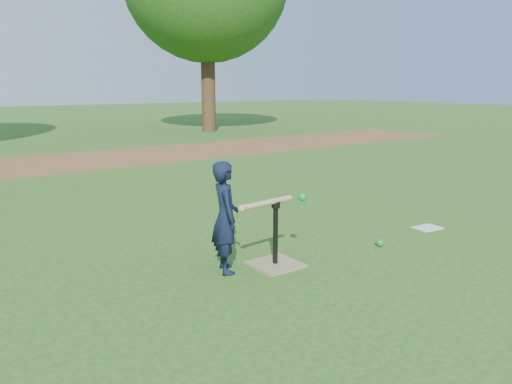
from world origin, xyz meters
TOP-DOWN VIEW (x-y plane):
  - ground at (0.00, 0.00)m, footprint 80.00×80.00m
  - dirt_strip at (0.00, 7.50)m, footprint 24.00×3.00m
  - child at (-0.74, -0.04)m, footprint 0.36×0.43m
  - wiffle_ball_ground at (0.94, -0.41)m, footprint 0.08×0.08m
  - clipboard at (1.92, -0.32)m, footprint 0.33×0.27m
  - batting_tee at (-0.29, -0.20)m, footprint 0.44×0.44m
  - swing_action at (-0.36, -0.23)m, footprint 0.74×0.16m

SIDE VIEW (x-z plane):
  - ground at x=0.00m, z-range 0.00..0.00m
  - dirt_strip at x=0.00m, z-range 0.00..0.01m
  - clipboard at x=1.92m, z-range 0.00..0.01m
  - wiffle_ball_ground at x=0.94m, z-range 0.00..0.08m
  - batting_tee at x=-0.29m, z-range -0.20..0.42m
  - child at x=-0.74m, z-range 0.00..1.01m
  - swing_action at x=-0.36m, z-range 0.58..0.67m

